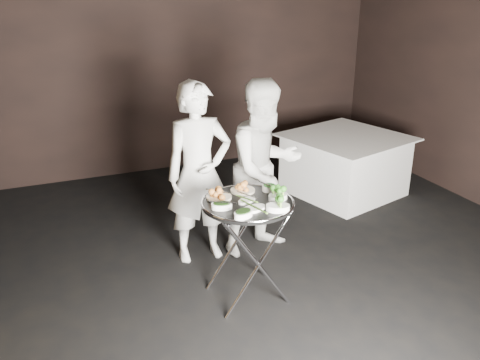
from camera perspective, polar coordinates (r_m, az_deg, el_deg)
name	(u,v)px	position (r m, az deg, el deg)	size (l,w,h in m)	color
floor	(280,312)	(4.08, 4.51, -14.61)	(6.00, 7.00, 0.05)	black
wall_back	(157,56)	(6.69, -9.31, 13.61)	(6.00, 0.05, 3.00)	black
tray_stand	(247,245)	(3.98, 0.84, -7.36)	(0.55, 0.47, 0.81)	silver
serving_tray	(248,203)	(3.82, 0.87, -2.59)	(0.71, 0.71, 0.04)	black
potato_plate_a	(219,194)	(3.87, -2.40, -1.63)	(0.20, 0.20, 0.07)	beige
potato_plate_b	(243,188)	(3.99, 0.31, -0.89)	(0.19, 0.19, 0.07)	beige
greens_bowl	(269,187)	(4.01, 3.30, -0.79)	(0.12, 0.12, 0.07)	white
asparagus_plate_a	(247,200)	(3.81, 0.77, -2.23)	(0.19, 0.16, 0.03)	white
asparagus_plate_b	(254,208)	(3.67, 1.56, -3.13)	(0.22, 0.16, 0.04)	white
spinach_bowl_a	(222,205)	(3.69, -2.07, -2.83)	(0.18, 0.14, 0.06)	white
spinach_bowl_b	(243,213)	(3.56, 0.37, -3.73)	(0.19, 0.16, 0.06)	white
broccoli_bowl_a	(278,196)	(3.85, 4.27, -1.77)	(0.19, 0.16, 0.07)	white
broccoli_bowl_b	(278,206)	(3.67, 4.28, -2.96)	(0.21, 0.18, 0.07)	white
serving_utensils	(246,192)	(3.86, 0.70, -1.32)	(0.59, 0.45, 0.01)	silver
waiter_left	(199,174)	(4.44, -4.63, 0.73)	(0.59, 0.39, 1.62)	silver
waiter_right	(265,168)	(4.58, 2.85, 1.36)	(0.78, 0.61, 1.61)	silver
dining_table	(344,165)	(6.13, 11.65, 1.71)	(1.23, 1.23, 0.70)	white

